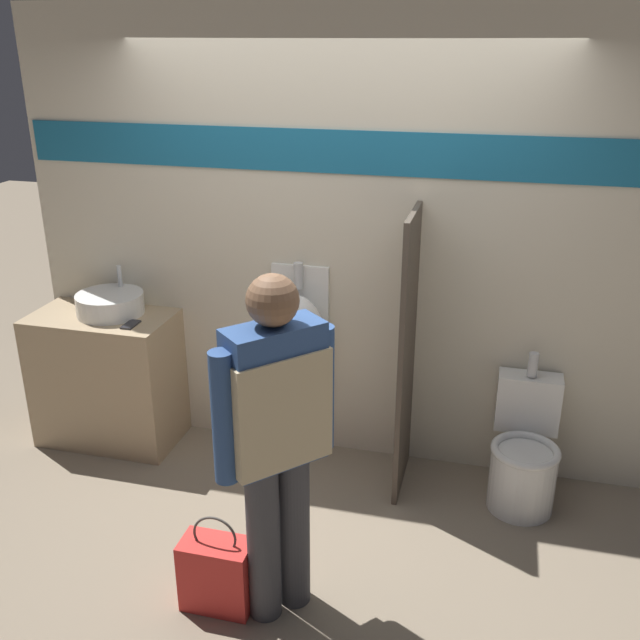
{
  "coord_description": "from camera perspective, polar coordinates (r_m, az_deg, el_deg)",
  "views": [
    {
      "loc": [
        0.92,
        -3.36,
        2.51
      ],
      "look_at": [
        0.0,
        0.17,
        1.05
      ],
      "focal_mm": 40.0,
      "sensor_mm": 36.0,
      "label": 1
    }
  ],
  "objects": [
    {
      "name": "ground_plane",
      "position": [
        4.3,
        -0.59,
        -13.95
      ],
      "size": [
        16.0,
        16.0,
        0.0
      ],
      "primitive_type": "plane",
      "color": "gray"
    },
    {
      "name": "display_wall",
      "position": [
        4.23,
        1.47,
        6.0
      ],
      "size": [
        3.93,
        0.07,
        2.7
      ],
      "color": "beige",
      "rests_on": "ground_plane"
    },
    {
      "name": "sink_counter",
      "position": [
        4.85,
        -16.62,
        -4.47
      ],
      "size": [
        0.89,
        0.5,
        0.87
      ],
      "color": "tan",
      "rests_on": "ground_plane"
    },
    {
      "name": "sink_basin",
      "position": [
        4.68,
        -16.44,
        1.27
      ],
      "size": [
        0.42,
        0.42,
        0.27
      ],
      "color": "white",
      "rests_on": "sink_counter"
    },
    {
      "name": "cell_phone",
      "position": [
        4.47,
        -14.9,
        -0.36
      ],
      "size": [
        0.07,
        0.14,
        0.01
      ],
      "color": "#232328",
      "rests_on": "sink_counter"
    },
    {
      "name": "divider_near_counter",
      "position": [
        4.06,
        6.95,
        -2.83
      ],
      "size": [
        0.03,
        0.53,
        1.66
      ],
      "color": "#4C4238",
      "rests_on": "ground_plane"
    },
    {
      "name": "urinal_near_counter",
      "position": [
        4.32,
        -1.99,
        -1.17
      ],
      "size": [
        0.38,
        0.27,
        1.26
      ],
      "color": "silver",
      "rests_on": "ground_plane"
    },
    {
      "name": "toilet",
      "position": [
        4.27,
        16.0,
        -10.42
      ],
      "size": [
        0.38,
        0.54,
        0.85
      ],
      "color": "white",
      "rests_on": "ground_plane"
    },
    {
      "name": "person_in_vest",
      "position": [
        3.07,
        -3.55,
        -8.69
      ],
      "size": [
        0.45,
        0.47,
        1.65
      ],
      "rotation": [
        0.0,
        0.0,
        0.83
      ],
      "color": "#3D3D42",
      "rests_on": "ground_plane"
    },
    {
      "name": "shopping_bag",
      "position": [
        3.55,
        -8.23,
        -19.41
      ],
      "size": [
        0.33,
        0.18,
        0.5
      ],
      "color": "red",
      "rests_on": "ground_plane"
    }
  ]
}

